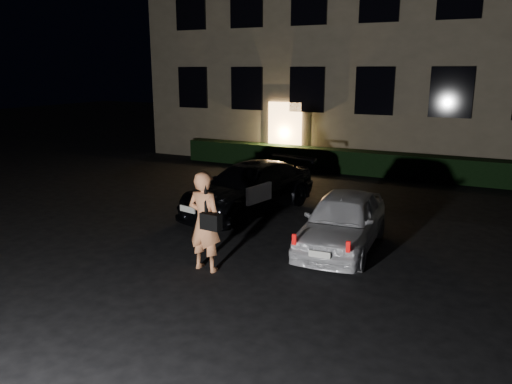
% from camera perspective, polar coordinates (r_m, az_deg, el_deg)
% --- Properties ---
extents(ground, '(80.00, 80.00, 0.00)m').
position_cam_1_polar(ground, '(9.35, -3.51, -9.89)').
color(ground, black).
rests_on(ground, ground).
extents(building, '(20.00, 8.11, 12.00)m').
position_cam_1_polar(building, '(22.91, 16.30, 18.93)').
color(building, '#6E634F').
rests_on(building, ground).
extents(hedge, '(15.00, 0.70, 0.85)m').
position_cam_1_polar(hedge, '(18.71, 12.66, 3.24)').
color(hedge, black).
rests_on(hedge, ground).
extents(sedan, '(2.68, 4.73, 1.29)m').
position_cam_1_polar(sedan, '(13.45, -0.79, 0.47)').
color(sedan, black).
rests_on(sedan, ground).
extents(hatch, '(1.65, 3.67, 1.22)m').
position_cam_1_polar(hatch, '(10.84, 9.87, -3.24)').
color(hatch, white).
rests_on(hatch, ground).
extents(man, '(0.80, 0.51, 1.94)m').
position_cam_1_polar(man, '(9.46, -5.86, -3.36)').
color(man, '#E68F5B').
rests_on(man, ground).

